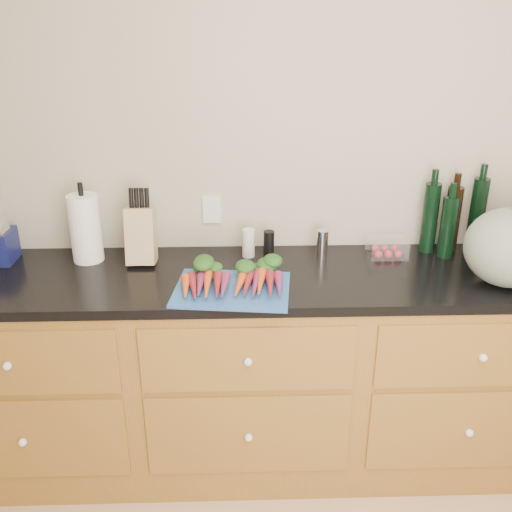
{
  "coord_description": "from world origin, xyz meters",
  "views": [
    {
      "loc": [
        -0.48,
        -0.84,
        1.93
      ],
      "look_at": [
        -0.41,
        1.2,
        1.06
      ],
      "focal_mm": 40.0,
      "sensor_mm": 36.0,
      "label": 1
    }
  ],
  "objects_px": {
    "carrots": "(232,279)",
    "squash": "(510,247)",
    "tomato_box": "(387,247)",
    "cutting_board": "(232,289)",
    "paper_towel": "(85,228)",
    "knife_block": "(141,235)"
  },
  "relations": [
    {
      "from": "carrots",
      "to": "squash",
      "type": "height_order",
      "value": "squash"
    },
    {
      "from": "squash",
      "to": "tomato_box",
      "type": "xyz_separation_m",
      "value": [
        -0.4,
        0.3,
        -0.12
      ]
    },
    {
      "from": "cutting_board",
      "to": "paper_towel",
      "type": "xyz_separation_m",
      "value": [
        -0.63,
        0.32,
        0.14
      ]
    },
    {
      "from": "cutting_board",
      "to": "tomato_box",
      "type": "bearing_deg",
      "value": 25.79
    },
    {
      "from": "carrots",
      "to": "knife_block",
      "type": "distance_m",
      "value": 0.48
    },
    {
      "from": "carrots",
      "to": "paper_towel",
      "type": "xyz_separation_m",
      "value": [
        -0.63,
        0.28,
        0.11
      ]
    },
    {
      "from": "carrots",
      "to": "squash",
      "type": "bearing_deg",
      "value": -0.28
    },
    {
      "from": "cutting_board",
      "to": "paper_towel",
      "type": "height_order",
      "value": "paper_towel"
    },
    {
      "from": "squash",
      "to": "paper_towel",
      "type": "relative_size",
      "value": 1.17
    },
    {
      "from": "knife_block",
      "to": "cutting_board",
      "type": "bearing_deg",
      "value": -37.68
    },
    {
      "from": "paper_towel",
      "to": "knife_block",
      "type": "distance_m",
      "value": 0.24
    },
    {
      "from": "knife_block",
      "to": "carrots",
      "type": "bearing_deg",
      "value": -34.01
    },
    {
      "from": "paper_towel",
      "to": "cutting_board",
      "type": "bearing_deg",
      "value": -27.06
    },
    {
      "from": "paper_towel",
      "to": "squash",
      "type": "bearing_deg",
      "value": -9.56
    },
    {
      "from": "cutting_board",
      "to": "carrots",
      "type": "height_order",
      "value": "carrots"
    },
    {
      "from": "carrots",
      "to": "knife_block",
      "type": "relative_size",
      "value": 1.64
    },
    {
      "from": "squash",
      "to": "cutting_board",
      "type": "bearing_deg",
      "value": -178.27
    },
    {
      "from": "carrots",
      "to": "tomato_box",
      "type": "height_order",
      "value": "tomato_box"
    },
    {
      "from": "paper_towel",
      "to": "tomato_box",
      "type": "relative_size",
      "value": 1.79
    },
    {
      "from": "squash",
      "to": "paper_towel",
      "type": "height_order",
      "value": "squash"
    },
    {
      "from": "squash",
      "to": "knife_block",
      "type": "distance_m",
      "value": 1.49
    },
    {
      "from": "paper_towel",
      "to": "tomato_box",
      "type": "distance_m",
      "value": 1.31
    }
  ]
}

